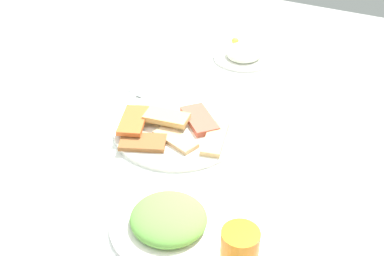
# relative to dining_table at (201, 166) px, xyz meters

# --- Properties ---
(dining_table) EXTENTS (1.23, 0.85, 0.74)m
(dining_table) POSITION_rel_dining_table_xyz_m (0.00, 0.00, 0.00)
(dining_table) COLOR white
(dining_table) RESTS_ON ground_plane
(pide_platter) EXTENTS (0.33, 0.33, 0.04)m
(pide_platter) POSITION_rel_dining_table_xyz_m (-0.01, -0.08, 0.09)
(pide_platter) COLOR white
(pide_platter) RESTS_ON dining_table
(salad_plate_greens) EXTENTS (0.19, 0.19, 0.05)m
(salad_plate_greens) POSITION_rel_dining_table_xyz_m (-0.47, -0.08, 0.09)
(salad_plate_greens) COLOR white
(salad_plate_greens) RESTS_ON dining_table
(salad_plate_rice) EXTENTS (0.24, 0.24, 0.05)m
(salad_plate_rice) POSITION_rel_dining_table_xyz_m (0.29, 0.07, 0.10)
(salad_plate_rice) COLOR white
(salad_plate_rice) RESTS_ON dining_table
(paper_napkin) EXTENTS (0.20, 0.20, 0.00)m
(paper_napkin) POSITION_rel_dining_table_xyz_m (-0.20, -0.28, 0.08)
(paper_napkin) COLOR white
(paper_napkin) RESTS_ON dining_table
(fork) EXTENTS (0.17, 0.02, 0.00)m
(fork) POSITION_rel_dining_table_xyz_m (-0.20, -0.30, 0.08)
(fork) COLOR silver
(fork) RESTS_ON paper_napkin
(spoon) EXTENTS (0.19, 0.03, 0.00)m
(spoon) POSITION_rel_dining_table_xyz_m (-0.20, -0.26, 0.08)
(spoon) COLOR silver
(spoon) RESTS_ON paper_napkin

